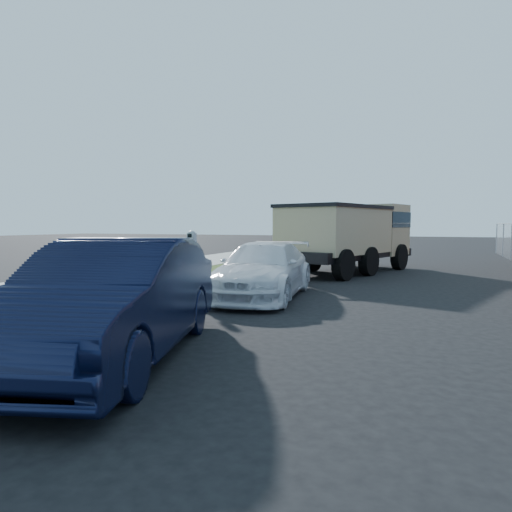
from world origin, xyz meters
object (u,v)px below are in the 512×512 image
at_px(navy_sedan, 115,299).
at_px(dump_truck, 350,233).
at_px(parking_meter, 192,248).
at_px(white_wagon, 264,270).

distance_m(navy_sedan, dump_truck, 12.25).
bearing_deg(navy_sedan, parking_meter, 90.68).
bearing_deg(parking_meter, dump_truck, 91.33).
height_order(white_wagon, navy_sedan, navy_sedan).
height_order(white_wagon, dump_truck, dump_truck).
height_order(parking_meter, white_wagon, parking_meter).
distance_m(parking_meter, dump_truck, 8.15).
distance_m(parking_meter, white_wagon, 1.84).
bearing_deg(navy_sedan, dump_truck, 69.47).
bearing_deg(white_wagon, navy_sedan, -96.28).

